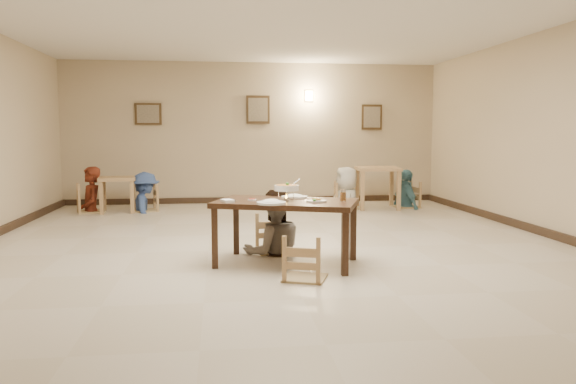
{
  "coord_description": "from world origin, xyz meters",
  "views": [
    {
      "loc": [
        -0.74,
        -7.13,
        1.5
      ],
      "look_at": [
        0.1,
        -0.31,
        0.78
      ],
      "focal_mm": 35.0,
      "sensor_mm": 36.0,
      "label": 1
    }
  ],
  "objects": [
    {
      "name": "chair_far",
      "position": [
        -0.07,
        -0.15,
        0.44
      ],
      "size": [
        0.41,
        0.41,
        0.88
      ],
      "rotation": [
        0.0,
        0.0,
        0.15
      ],
      "color": "tan",
      "rests_on": "floor"
    },
    {
      "name": "bg_table_right",
      "position": [
        2.4,
        3.73,
        0.69
      ],
      "size": [
        0.91,
        0.91,
        0.83
      ],
      "rotation": [
        0.0,
        0.0,
        -0.11
      ],
      "color": "tan",
      "rests_on": "floor"
    },
    {
      "name": "main_table",
      "position": [
        0.01,
        -0.82,
        0.66
      ],
      "size": [
        1.78,
        1.36,
        0.74
      ],
      "rotation": [
        0.0,
        0.0,
        -0.35
      ],
      "color": "#382215",
      "rests_on": "floor"
    },
    {
      "name": "floor",
      "position": [
        0.0,
        0.0,
        0.0
      ],
      "size": [
        10.0,
        10.0,
        0.0
      ],
      "primitive_type": "plane",
      "color": "beige",
      "rests_on": "ground"
    },
    {
      "name": "wall_front",
      "position": [
        0.0,
        -5.0,
        1.5
      ],
      "size": [
        10.0,
        0.0,
        10.0
      ],
      "primitive_type": "plane",
      "rotation": [
        -1.57,
        0.0,
        0.0
      ],
      "color": "#BFAA8C",
      "rests_on": "floor"
    },
    {
      "name": "main_diner",
      "position": [
        -0.07,
        -0.22,
        0.8
      ],
      "size": [
        0.85,
        0.7,
        1.6
      ],
      "primitive_type": "imported",
      "rotation": [
        0.0,
        0.0,
        3.27
      ],
      "color": "gray",
      "rests_on": "floor"
    },
    {
      "name": "ceiling",
      "position": [
        0.0,
        0.0,
        3.0
      ],
      "size": [
        10.0,
        10.0,
        0.0
      ],
      "primitive_type": "plane",
      "color": "silver",
      "rests_on": "wall_back"
    },
    {
      "name": "chili_dish",
      "position": [
        -0.37,
        -0.78,
        0.75
      ],
      "size": [
        0.1,
        0.1,
        0.02
      ],
      "color": "white",
      "rests_on": "main_table"
    },
    {
      "name": "bg_diner_b",
      "position": [
        -2.17,
        3.87,
        0.76
      ],
      "size": [
        0.76,
        1.08,
        1.52
      ],
      "primitive_type": "imported",
      "rotation": [
        0.0,
        0.0,
        1.79
      ],
      "color": "#3B5BA5",
      "rests_on": "floor"
    },
    {
      "name": "drink_glass",
      "position": [
        0.64,
        -0.97,
        0.8
      ],
      "size": [
        0.07,
        0.07,
        0.14
      ],
      "color": "white",
      "rests_on": "main_table"
    },
    {
      "name": "bg_diner_d",
      "position": [
        3.02,
        3.79,
        0.77
      ],
      "size": [
        0.52,
        0.96,
        1.55
      ],
      "primitive_type": "imported",
      "rotation": [
        0.0,
        0.0,
        1.73
      ],
      "color": "teal",
      "rests_on": "floor"
    },
    {
      "name": "bg_diner_c",
      "position": [
        1.78,
        3.8,
        0.83
      ],
      "size": [
        0.54,
        0.82,
        1.66
      ],
      "primitive_type": "imported",
      "rotation": [
        0.0,
        0.0,
        4.72
      ],
      "color": "silver",
      "rests_on": "floor"
    },
    {
      "name": "rice_plate_near",
      "position": [
        -0.18,
        -1.12,
        0.75
      ],
      "size": [
        0.32,
        0.32,
        0.07
      ],
      "color": "white",
      "rests_on": "main_table"
    },
    {
      "name": "fried_plate",
      "position": [
        0.33,
        -1.01,
        0.75
      ],
      "size": [
        0.23,
        0.23,
        0.05
      ],
      "color": "white",
      "rests_on": "main_table"
    },
    {
      "name": "bg_chair_rl",
      "position": [
        1.78,
        3.8,
        0.5
      ],
      "size": [
        0.47,
        0.47,
        0.99
      ],
      "rotation": [
        0.0,
        0.0,
        1.46
      ],
      "color": "tan",
      "rests_on": "floor"
    },
    {
      "name": "baseboard_right",
      "position": [
        3.97,
        0.0,
        0.06
      ],
      "size": [
        0.06,
        10.0,
        0.12
      ],
      "primitive_type": "cube",
      "color": "#2E2016",
      "rests_on": "floor"
    },
    {
      "name": "picture_a",
      "position": [
        -2.2,
        4.96,
        1.9
      ],
      "size": [
        0.55,
        0.04,
        0.45
      ],
      "color": "#382716",
      "rests_on": "wall_back"
    },
    {
      "name": "picture_c",
      "position": [
        2.6,
        4.96,
        1.85
      ],
      "size": [
        0.45,
        0.04,
        0.55
      ],
      "color": "#382716",
      "rests_on": "wall_back"
    },
    {
      "name": "bg_table_left",
      "position": [
        -2.67,
        3.83,
        0.54
      ],
      "size": [
        0.75,
        0.75,
        0.67
      ],
      "rotation": [
        0.0,
        0.0,
        0.12
      ],
      "color": "tan",
      "rests_on": "floor"
    },
    {
      "name": "bg_chair_ll",
      "position": [
        -3.17,
        3.85,
        0.52
      ],
      "size": [
        0.49,
        0.49,
        1.03
      ],
      "rotation": [
        0.0,
        0.0,
        1.87
      ],
      "color": "tan",
      "rests_on": "floor"
    },
    {
      "name": "wall_back",
      "position": [
        0.0,
        5.0,
        1.5
      ],
      "size": [
        10.0,
        0.0,
        10.0
      ],
      "primitive_type": "plane",
      "rotation": [
        1.57,
        0.0,
        0.0
      ],
      "color": "#BFAA8C",
      "rests_on": "floor"
    },
    {
      "name": "wall_right",
      "position": [
        4.0,
        0.0,
        1.5
      ],
      "size": [
        0.0,
        10.0,
        10.0
      ],
      "primitive_type": "plane",
      "rotation": [
        1.57,
        0.0,
        -1.57
      ],
      "color": "#BFAA8C",
      "rests_on": "floor"
    },
    {
      "name": "bg_chair_lr",
      "position": [
        -2.17,
        3.87,
        0.48
      ],
      "size": [
        0.46,
        0.46,
        0.97
      ],
      "rotation": [
        0.0,
        0.0,
        -1.31
      ],
      "color": "tan",
      "rests_on": "floor"
    },
    {
      "name": "napkin_cutlery",
      "position": [
        -0.65,
        -0.87,
        0.75
      ],
      "size": [
        0.19,
        0.24,
        0.03
      ],
      "color": "white",
      "rests_on": "main_table"
    },
    {
      "name": "picture_b",
      "position": [
        0.1,
        4.96,
        2.0
      ],
      "size": [
        0.5,
        0.04,
        0.6
      ],
      "color": "#382716",
      "rests_on": "wall_back"
    },
    {
      "name": "rice_plate_far",
      "position": [
        0.14,
        -0.59,
        0.75
      ],
      "size": [
        0.31,
        0.31,
        0.07
      ],
      "color": "white",
      "rests_on": "main_table"
    },
    {
      "name": "bg_chair_rr",
      "position": [
        3.02,
        3.79,
        0.49
      ],
      "size": [
        0.46,
        0.46,
        0.99
      ],
      "rotation": [
        0.0,
        0.0,
        -1.41
      ],
      "color": "tan",
      "rests_on": "floor"
    },
    {
      "name": "curry_warmer",
      "position": [
        0.02,
        -0.85,
        0.88
      ],
      "size": [
        0.31,
        0.28,
        0.25
      ],
      "color": "silver",
      "rests_on": "main_table"
    },
    {
      "name": "chair_near",
      "position": [
        0.13,
        -1.52,
        0.45
      ],
      "size": [
        0.42,
        0.42,
        0.89
      ],
      "rotation": [
        0.0,
        0.0,
        2.79
      ],
      "color": "tan",
      "rests_on": "floor"
    },
    {
      "name": "wall_sconce",
      "position": [
        1.2,
        4.96,
        2.3
      ],
      "size": [
        0.16,
        0.05,
        0.22
      ],
      "primitive_type": "cube",
      "color": "#FFD88C",
      "rests_on": "wall_back"
    },
    {
      "name": "bg_diner_a",
      "position": [
        -3.17,
        3.85,
        0.87
      ],
      "size": [
        0.61,
        0.74,
        1.74
      ],
      "primitive_type": "imported",
      "rotation": [
        0.0,
        0.0,
        5.07
      ],
      "color": "#571E11",
      "rests_on": "floor"
    },
    {
      "name": "baseboard_back",
      "position": [
        0.0,
        4.97,
        0.06
      ],
      "size": [
        8.0,
        0.06,
        0.12
      ],
      "primitive_type": "cube",
      "color": "#2E2016",
      "rests_on": "floor"
    }
  ]
}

